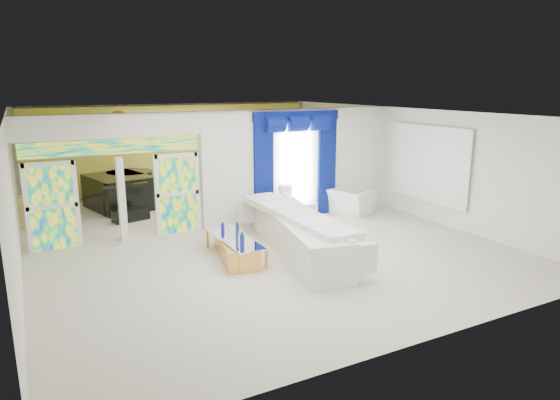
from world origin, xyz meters
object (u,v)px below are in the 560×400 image
console_table (295,212)px  coffee_table (235,248)px  grand_piano (119,192)px  white_sofa (297,234)px  armchair (351,201)px

console_table → coffee_table: bearing=-141.7°
coffee_table → grand_piano: bearing=103.7°
white_sofa → console_table: white_sofa is taller
white_sofa → console_table: 2.74m
armchair → console_table: bearing=61.9°
console_table → grand_piano: bearing=138.4°
coffee_table → armchair: size_ratio=1.76×
white_sofa → armchair: 3.74m
coffee_table → armchair: 4.78m
coffee_table → grand_piano: grand_piano is taller
white_sofa → coffee_table: (-1.35, 0.30, -0.20)m
console_table → armchair: (1.74, -0.22, 0.15)m
coffee_table → armchair: armchair is taller
coffee_table → grand_piano: 5.85m
coffee_table → console_table: bearing=38.3°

